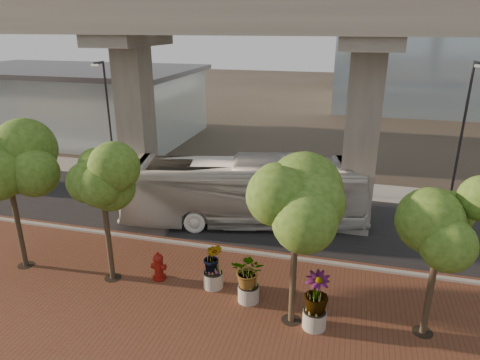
# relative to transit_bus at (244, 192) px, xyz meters

# --- Properties ---
(ground) EXTENTS (160.00, 160.00, 0.00)m
(ground) POSITION_rel_transit_bus_xyz_m (-0.34, -1.23, -1.77)
(ground) COLOR #342F26
(ground) RESTS_ON ground
(brick_plaza) EXTENTS (70.00, 13.00, 0.06)m
(brick_plaza) POSITION_rel_transit_bus_xyz_m (-0.34, -9.23, -1.74)
(brick_plaza) COLOR brown
(brick_plaza) RESTS_ON ground
(asphalt_road) EXTENTS (90.00, 8.00, 0.04)m
(asphalt_road) POSITION_rel_transit_bus_xyz_m (-0.34, 0.77, -1.75)
(asphalt_road) COLOR black
(asphalt_road) RESTS_ON ground
(curb_strip) EXTENTS (70.00, 0.25, 0.16)m
(curb_strip) POSITION_rel_transit_bus_xyz_m (-0.34, -3.23, -1.69)
(curb_strip) COLOR #9F9B94
(curb_strip) RESTS_ON ground
(far_sidewalk) EXTENTS (90.00, 3.00, 0.06)m
(far_sidewalk) POSITION_rel_transit_bus_xyz_m (-0.34, 6.27, -1.74)
(far_sidewalk) COLOR #9F9B94
(far_sidewalk) RESTS_ON ground
(transit_viaduct) EXTENTS (72.00, 5.60, 12.40)m
(transit_viaduct) POSITION_rel_transit_bus_xyz_m (-0.34, 0.77, 5.51)
(transit_viaduct) COLOR gray
(transit_viaduct) RESTS_ON ground
(station_pavilion) EXTENTS (23.00, 13.00, 6.30)m
(station_pavilion) POSITION_rel_transit_bus_xyz_m (-20.34, 14.77, 1.45)
(station_pavilion) COLOR silver
(station_pavilion) RESTS_ON ground
(transit_bus) EXTENTS (13.06, 5.75, 3.54)m
(transit_bus) POSITION_rel_transit_bus_xyz_m (0.00, 0.00, 0.00)
(transit_bus) COLOR silver
(transit_bus) RESTS_ON ground
(fire_hydrant) EXTENTS (0.62, 0.55, 1.23)m
(fire_hydrant) POSITION_rel_transit_bus_xyz_m (-2.02, -6.24, -1.12)
(fire_hydrant) COLOR maroon
(fire_hydrant) RESTS_ON ground
(planter_front) EXTENTS (1.82, 1.82, 2.00)m
(planter_front) POSITION_rel_transit_bus_xyz_m (1.93, -6.73, -0.50)
(planter_front) COLOR #A9A399
(planter_front) RESTS_ON ground
(planter_right) EXTENTS (2.03, 2.03, 2.17)m
(planter_right) POSITION_rel_transit_bus_xyz_m (4.52, -7.62, -0.40)
(planter_right) COLOR #9A948B
(planter_right) RESTS_ON ground
(planter_left) EXTENTS (1.82, 1.82, 2.00)m
(planter_left) POSITION_rel_transit_bus_xyz_m (0.33, -6.19, -0.50)
(planter_left) COLOR #ADAA9C
(planter_left) RESTS_ON ground
(street_tree_far_west) EXTENTS (3.97, 3.97, 6.33)m
(street_tree_far_west) POSITION_rel_transit_bus_xyz_m (-8.16, -6.79, 2.79)
(street_tree_far_west) COLOR #4A3C2A
(street_tree_far_west) RESTS_ON ground
(street_tree_near_west) EXTENTS (3.07, 3.07, 5.57)m
(street_tree_near_west) POSITION_rel_transit_bus_xyz_m (-3.93, -6.69, 2.44)
(street_tree_near_west) COLOR #4A3C2A
(street_tree_near_west) RESTS_ON ground
(street_tree_near_east) EXTENTS (3.99, 3.99, 6.47)m
(street_tree_near_east) POSITION_rel_transit_bus_xyz_m (3.69, -7.47, 2.92)
(street_tree_near_east) COLOR #4A3C2A
(street_tree_near_east) RESTS_ON ground
(street_tree_far_east) EXTENTS (3.32, 3.32, 5.90)m
(street_tree_far_east) POSITION_rel_transit_bus_xyz_m (8.18, -6.94, 2.66)
(street_tree_far_east) COLOR #4A3C2A
(street_tree_far_east) RESTS_ON ground
(streetlamp_west) EXTENTS (0.39, 1.14, 7.85)m
(streetlamp_west) POSITION_rel_transit_bus_xyz_m (-10.26, 4.23, 2.81)
(streetlamp_west) COLOR #29292D
(streetlamp_west) RESTS_ON ground
(streetlamp_east) EXTENTS (0.41, 1.19, 8.24)m
(streetlamp_east) POSITION_rel_transit_bus_xyz_m (11.06, 4.99, 3.04)
(streetlamp_east) COLOR #2B2A2F
(streetlamp_east) RESTS_ON ground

